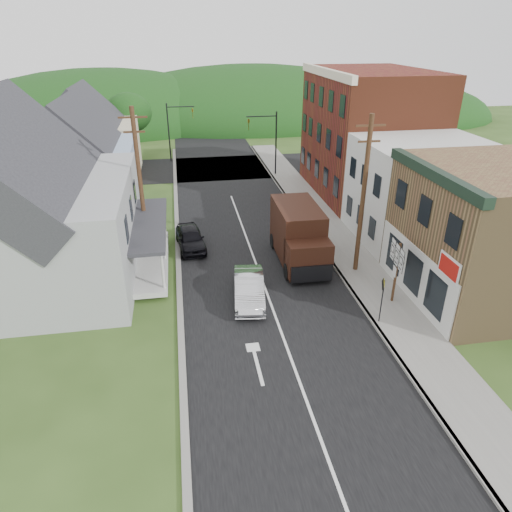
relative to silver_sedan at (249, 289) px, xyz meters
name	(u,v)px	position (x,y,z in m)	size (l,w,h in m)	color
ground	(274,313)	(1.05, -1.33, -0.71)	(120.00, 120.00, 0.00)	#2D4719
road	(245,234)	(1.05, 8.67, -0.71)	(9.00, 90.00, 0.02)	black
cross_road	(221,168)	(1.05, 25.67, -0.71)	(60.00, 9.00, 0.02)	black
sidewalk_right	(335,238)	(6.95, 6.67, -0.63)	(2.80, 55.00, 0.15)	slate
curb_right	(316,240)	(5.60, 6.67, -0.63)	(0.20, 55.00, 0.15)	slate
curb_left	(178,250)	(-3.60, 6.67, -0.65)	(0.30, 55.00, 0.12)	slate
storefront_tan	(494,234)	(12.35, -1.33, 2.79)	(8.00, 8.00, 7.00)	brown
storefront_white	(421,192)	(12.35, 6.17, 2.54)	(8.00, 7.00, 6.50)	silver
storefront_red	(368,135)	(12.35, 15.67, 4.29)	(8.00, 12.00, 10.00)	maroon
house_gray	(35,206)	(-10.95, 4.67, 3.53)	(10.20, 12.24, 8.35)	#95989A
house_blue	(88,162)	(-9.95, 15.67, 2.98)	(7.14, 8.16, 7.28)	#8FA2C4
house_cream	(97,138)	(-10.45, 24.67, 2.98)	(7.14, 8.16, 7.28)	beige
utility_pole_right	(363,196)	(6.65, 2.17, 3.95)	(1.60, 0.26, 9.00)	#472D19
utility_pole_left	(140,182)	(-5.45, 6.67, 3.95)	(1.60, 0.26, 9.00)	#472D19
traffic_signal_right	(269,136)	(5.35, 22.17, 3.05)	(2.87, 0.20, 6.00)	black
traffic_signal_left	(175,125)	(-3.25, 29.17, 3.05)	(2.87, 0.20, 6.00)	black
tree_left_d	(128,113)	(-7.95, 30.67, 4.18)	(4.80, 4.80, 6.94)	#382616
forested_ridge	(203,120)	(1.05, 53.67, -0.71)	(90.00, 30.00, 16.00)	#123811
silver_sedan	(249,289)	(0.00, 0.00, 0.00)	(1.50, 4.30, 1.42)	silver
dark_sedan	(190,238)	(-2.75, 6.95, -0.01)	(1.64, 4.09, 1.39)	black
delivery_van	(299,235)	(3.65, 3.98, 1.01)	(2.59, 6.11, 3.40)	black
route_sign_cluster	(396,264)	(7.22, -1.48, 1.57)	(0.31, 1.87, 3.28)	#472D19
warning_sign	(382,294)	(5.83, -3.13, 0.98)	(0.19, 0.65, 2.41)	black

